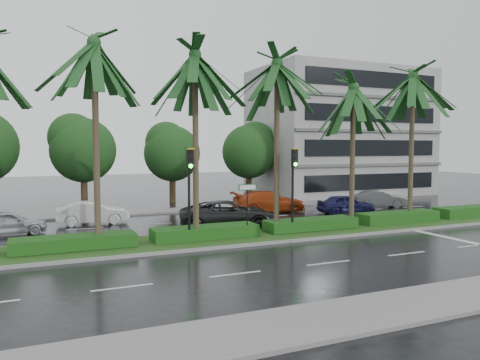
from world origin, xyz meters
name	(u,v)px	position (x,y,z in m)	size (l,w,h in m)	color
ground	(270,240)	(0.00, 0.00, 0.00)	(120.00, 120.00, 0.00)	black
near_sidewalk	(431,301)	(0.00, -10.20, 0.06)	(40.00, 2.40, 0.12)	gray
far_sidewalk	(193,209)	(0.00, 12.00, 0.06)	(40.00, 2.00, 0.12)	gray
median	(261,235)	(0.00, 1.00, 0.08)	(36.00, 4.00, 0.15)	gray
hedge	(261,228)	(0.00, 1.00, 0.45)	(35.20, 1.40, 0.60)	#1F4614
lane_markings	(327,237)	(3.04, -0.43, 0.01)	(34.00, 13.06, 0.01)	silver
palm_row	(238,76)	(-1.25, 1.02, 8.01)	(26.30, 4.20, 9.71)	#3B3122
signal_median_left	(190,181)	(-4.00, 0.30, 3.00)	(0.34, 0.42, 4.36)	black
signal_median_right	(294,178)	(1.50, 0.30, 3.00)	(0.34, 0.42, 4.36)	black
street_sign	(247,197)	(-1.00, 0.48, 2.12)	(0.95, 0.09, 2.60)	black
bg_trees	(175,145)	(0.31, 17.59, 4.72)	(33.38, 5.50, 7.94)	#382C19
building	(339,133)	(17.00, 18.00, 6.00)	(16.00, 10.00, 12.00)	gray
car_silver	(6,223)	(-11.89, 6.61, 0.66)	(3.89, 1.57, 1.33)	silver
car_white	(93,213)	(-7.39, 8.47, 0.68)	(4.11, 1.43, 1.35)	silver
car_darkgrey	(229,214)	(-0.50, 4.07, 0.77)	(5.53, 2.55, 1.54)	#232326
car_red	(269,202)	(4.50, 8.80, 0.75)	(5.19, 2.11, 1.51)	#A73812
car_blue	(346,204)	(9.00, 5.99, 0.66)	(3.89, 1.56, 1.32)	#171945
car_grey	(379,199)	(13.50, 7.89, 0.65)	(3.92, 1.37, 1.29)	#505254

